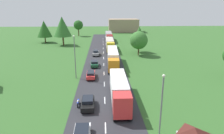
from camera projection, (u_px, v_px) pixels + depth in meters
road at (104, 80)px, 40.72m from camera, size 10.00×140.00×0.06m
lane_marking_centre at (104, 87)px, 37.41m from camera, size 0.16×119.52×0.01m
truck_lead at (119, 89)px, 31.11m from camera, size 2.53×12.44×3.50m
truck_second at (113, 57)px, 50.30m from camera, size 2.75×14.86×3.79m
truck_third at (110, 44)px, 68.75m from camera, size 2.58×13.74×3.54m
truck_fourth at (109, 36)px, 86.57m from camera, size 2.74×13.74×3.53m
car_lead at (82, 134)px, 22.27m from camera, size 1.92×4.20×1.38m
car_second at (88, 103)px, 29.54m from camera, size 1.95×4.31×1.45m
car_third at (91, 74)px, 41.82m from camera, size 1.84×4.60×1.42m
car_fourth at (94, 63)px, 49.92m from camera, size 2.01×4.41×1.40m
car_fifth at (96, 53)px, 61.11m from camera, size 1.87×4.28×1.58m
motorcycle_courier at (78, 102)px, 30.21m from camera, size 0.28×1.94×0.91m
lamppost_lead at (162, 102)px, 22.30m from camera, size 0.36×0.36×7.47m
lamppost_second at (75, 55)px, 40.51m from camera, size 0.36×0.36×8.98m
tree_oak at (78, 25)px, 100.11m from camera, size 4.65×4.65×7.82m
tree_maple at (139, 34)px, 64.48m from camera, size 4.55×4.55×8.31m
tree_pine at (44, 29)px, 81.76m from camera, size 5.92×5.92×8.89m
tree_ash at (139, 40)px, 60.49m from camera, size 5.38×5.38×7.30m
tree_lime at (62, 27)px, 75.87m from camera, size 6.74×6.74×10.82m
distant_building at (123, 25)px, 117.85m from camera, size 16.99×10.63×7.35m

